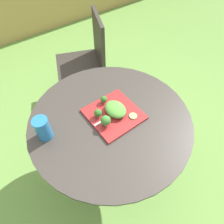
{
  "coord_description": "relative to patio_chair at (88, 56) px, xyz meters",
  "views": [
    {
      "loc": [
        -0.41,
        -0.56,
        1.66
      ],
      "look_at": [
        0.02,
        0.0,
        0.79
      ],
      "focal_mm": 31.85,
      "sensor_mm": 36.0,
      "label": 1
    }
  ],
  "objects": [
    {
      "name": "fork",
      "position": [
        -0.39,
        -0.86,
        0.24
      ],
      "size": [
        0.15,
        0.02,
        0.0
      ],
      "color": "silver",
      "rests_on": "salad_plate"
    },
    {
      "name": "broccoli_floret_2",
      "position": [
        -0.43,
        -0.82,
        0.27
      ],
      "size": [
        0.04,
        0.04,
        0.05
      ],
      "color": "#99B770",
      "rests_on": "salad_plate"
    },
    {
      "name": "broccoli_floret_1",
      "position": [
        -0.43,
        -0.89,
        0.28
      ],
      "size": [
        0.06,
        0.06,
        0.07
      ],
      "color": "#99B770",
      "rests_on": "salad_plate"
    },
    {
      "name": "ground_plane",
      "position": [
        -0.38,
        -0.86,
        -0.53
      ],
      "size": [
        12.0,
        12.0,
        0.0
      ],
      "primitive_type": "plane",
      "color": "#669342"
    },
    {
      "name": "drinking_glass",
      "position": [
        -0.72,
        -0.75,
        0.29
      ],
      "size": [
        0.08,
        0.08,
        0.14
      ],
      "color": "#236BA8",
      "rests_on": "patio_table"
    },
    {
      "name": "patio_table",
      "position": [
        -0.38,
        -0.86,
        -0.03
      ],
      "size": [
        0.93,
        0.93,
        0.75
      ],
      "color": "#38332D",
      "rests_on": "ground_plane"
    },
    {
      "name": "broccoli_floret_0",
      "position": [
        -0.35,
        -0.75,
        0.27
      ],
      "size": [
        0.04,
        0.04,
        0.05
      ],
      "color": "#99B770",
      "rests_on": "salad_plate"
    },
    {
      "name": "cucumber_slice_0",
      "position": [
        -0.28,
        -0.94,
        0.25
      ],
      "size": [
        0.04,
        0.04,
        0.01
      ],
      "primitive_type": "cylinder",
      "color": "#8EB766",
      "rests_on": "salad_plate"
    },
    {
      "name": "salad_plate",
      "position": [
        -0.35,
        -0.85,
        0.23
      ],
      "size": [
        0.28,
        0.28,
        0.01
      ],
      "primitive_type": "cube",
      "color": "maroon",
      "rests_on": "patio_table"
    },
    {
      "name": "patio_chair",
      "position": [
        0.0,
        0.0,
        0.0
      ],
      "size": [
        0.58,
        0.58,
        0.9
      ],
      "color": "#332D28",
      "rests_on": "ground_plane"
    },
    {
      "name": "lettuce_mound",
      "position": [
        -0.34,
        -0.85,
        0.27
      ],
      "size": [
        0.11,
        0.14,
        0.05
      ],
      "primitive_type": "ellipsoid",
      "color": "#519338",
      "rests_on": "salad_plate"
    }
  ]
}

